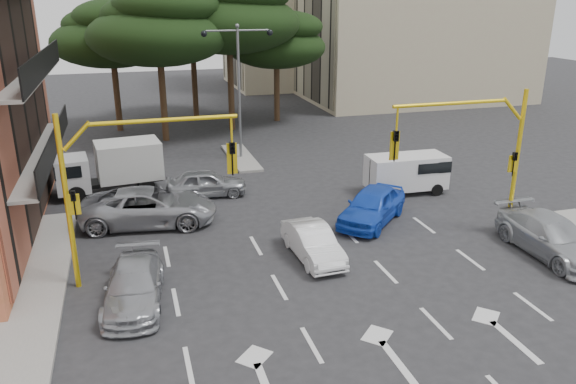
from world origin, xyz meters
name	(u,v)px	position (x,y,z in m)	size (l,w,h in m)	color
ground	(334,279)	(0.00, 0.00, 0.00)	(120.00, 120.00, 0.00)	#28282B
median_strip	(241,158)	(0.00, 16.00, 0.07)	(1.40, 6.00, 0.15)	gray
apartment_beige_far	(304,5)	(12.95, 44.00, 8.35)	(16.20, 12.15, 16.70)	#BCAA8D
pine_left_near	(159,25)	(-3.94, 21.96, 7.60)	(9.15, 9.15, 10.23)	#382616
pine_center	(229,12)	(1.06, 23.96, 8.30)	(9.98, 9.98, 11.16)	#382616
pine_left_far	(112,33)	(-6.94, 25.96, 6.91)	(8.32, 8.32, 9.30)	#382616
pine_right	(277,40)	(5.06, 25.96, 6.22)	(7.49, 7.49, 8.37)	#382616
pine_back	(192,20)	(-0.94, 28.96, 7.60)	(9.15, 9.15, 10.23)	#382616
signal_mast_right	(481,145)	(6.80, 1.99, 3.88)	(5.79, 0.37, 6.00)	yellow
signal_mast_left	(122,174)	(-6.80, 1.99, 3.88)	(5.79, 0.37, 6.00)	yellow
street_lamp_center	(238,68)	(0.00, 16.00, 5.43)	(4.16, 0.36, 7.77)	slate
car_white_hatch	(313,243)	(-0.17, 1.85, 0.63)	(1.33, 3.80, 1.25)	white
car_blue_compact	(372,205)	(3.46, 4.49, 0.77)	(1.83, 4.54, 1.55)	blue
car_silver_wagon	(134,286)	(-6.76, 0.30, 0.63)	(1.78, 4.38, 1.27)	#A1A3A9
car_silver_cross_a	(149,207)	(-5.91, 7.00, 0.80)	(2.66, 5.77, 1.60)	#9FA1A7
car_silver_cross_b	(206,183)	(-3.00, 9.94, 0.67)	(1.59, 3.94, 1.34)	#9B9EA3
car_silver_parked	(552,237)	(8.70, -0.42, 0.74)	(2.07, 5.09, 1.48)	#ACAFB4
van_white	(406,174)	(6.73, 7.64, 0.98)	(1.78, 3.93, 1.96)	white
box_truck_a	(110,168)	(-7.50, 11.81, 1.27)	(2.17, 5.17, 2.54)	silver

